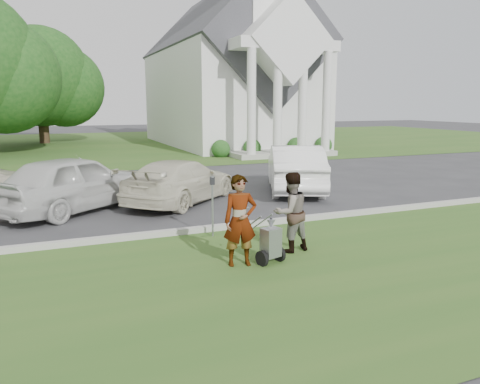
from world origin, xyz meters
TOP-DOWN VIEW (x-y plane):
  - ground at (0.00, 0.00)m, footprint 120.00×120.00m
  - grass_strip at (0.00, -3.00)m, footprint 80.00×7.00m
  - church_lawn at (0.00, 27.00)m, footprint 80.00×30.00m
  - curb at (0.00, 0.55)m, footprint 80.00×0.18m
  - church at (9.00, 23.11)m, footprint 9.19×19.00m
  - tree_back at (-4.01, 29.99)m, footprint 9.61×7.60m
  - striping_cart at (-0.02, -2.11)m, footprint 0.70×1.11m
  - person_left at (-0.60, -1.97)m, footprint 0.70×0.53m
  - person_right at (0.70, -1.57)m, footprint 0.91×0.76m
  - parking_meter_near at (-0.43, 0.10)m, footprint 0.10×0.09m
  - car_b at (-3.21, 4.18)m, footprint 5.03×4.51m
  - car_c at (-0.07, 4.16)m, footprint 4.70×4.62m
  - car_d at (4.22, 4.56)m, footprint 3.57×5.23m

SIDE VIEW (x-z plane):
  - ground at x=0.00m, z-range 0.00..0.00m
  - grass_strip at x=0.00m, z-range 0.00..0.01m
  - church_lawn at x=0.00m, z-range 0.00..0.01m
  - curb at x=0.00m, z-range 0.00..0.15m
  - striping_cart at x=-0.02m, z-range -0.07..0.90m
  - car_c at x=-0.07m, z-range 0.00..1.36m
  - car_d at x=4.22m, z-range 0.00..1.63m
  - car_b at x=-3.21m, z-range 0.00..1.65m
  - person_right at x=0.70m, z-range 0.00..1.68m
  - person_left at x=-0.60m, z-range 0.00..1.75m
  - parking_meter_near at x=-0.43m, z-range 0.19..1.63m
  - tree_back at x=-4.01m, z-range 0.28..9.17m
  - church at x=9.00m, z-range -6.11..17.99m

